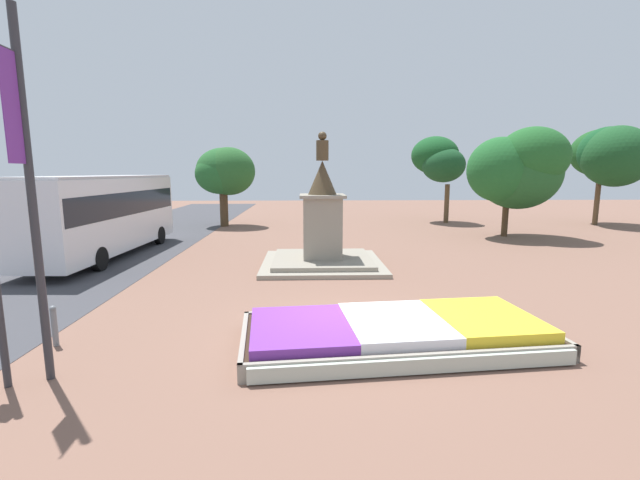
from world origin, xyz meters
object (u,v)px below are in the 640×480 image
flower_planter (397,333)px  kerb_bollard_mid_a (54,325)px  statue_monument (322,235)px  city_bus (103,211)px  banner_pole (30,193)px

flower_planter → kerb_bollard_mid_a: bearing=178.8°
statue_monument → city_bus: bearing=167.2°
statue_monument → kerb_bollard_mid_a: (-5.97, -7.73, -0.75)m
city_bus → kerb_bollard_mid_a: 10.54m
flower_planter → statue_monument: size_ratio=1.31×
banner_pole → kerb_bollard_mid_a: bearing=116.1°
kerb_bollard_mid_a → flower_planter: bearing=-1.2°
statue_monument → kerb_bollard_mid_a: 9.80m
flower_planter → statue_monument: 8.05m
flower_planter → banner_pole: banner_pole is taller
banner_pole → city_bus: banner_pole is taller
flower_planter → city_bus: size_ratio=0.67×
statue_monument → flower_planter: bearing=-80.7°
statue_monument → kerb_bollard_mid_a: bearing=-127.7°
banner_pole → city_bus: (-4.14, 11.37, -1.32)m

